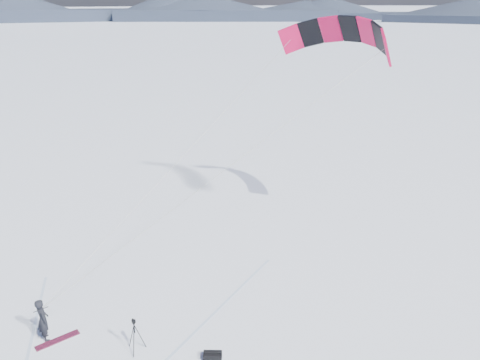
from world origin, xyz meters
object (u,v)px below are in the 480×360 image
gear_bag_b (213,356)px  tripod (134,331)px  snowboard (58,340)px  snowkiter (46,339)px

gear_bag_b → tripod: bearing=172.5°
snowboard → tripod: tripod is taller
gear_bag_b → snowboard: bearing=172.4°
snowkiter → gear_bag_b: size_ratio=2.38×
snowkiter → tripod: tripod is taller
snowkiter → tripod: (2.92, -2.25, 0.88)m
snowkiter → tripod: bearing=-135.8°
snowkiter → gear_bag_b: (5.27, -4.02, 0.14)m
snowkiter → gear_bag_b: bearing=-135.5°
tripod → snowboard: bearing=145.2°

